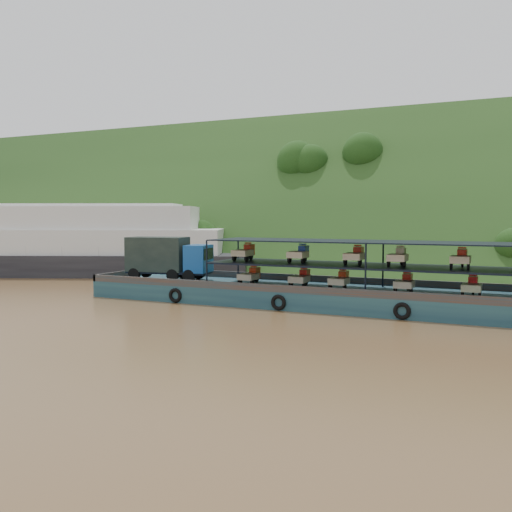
% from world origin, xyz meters
% --- Properties ---
extents(ground, '(160.00, 160.00, 0.00)m').
position_xyz_m(ground, '(0.00, 0.00, 0.00)').
color(ground, brown).
rests_on(ground, ground).
extents(hillside, '(140.00, 39.60, 39.60)m').
position_xyz_m(hillside, '(0.00, 36.00, 0.00)').
color(hillside, '#1A3513').
rests_on(hillside, ground).
extents(cargo_barge, '(35.00, 7.18, 4.56)m').
position_xyz_m(cargo_barge, '(2.85, 1.77, 1.14)').
color(cargo_barge, '#122E40').
rests_on(cargo_barge, ground).
extents(passenger_ferry, '(37.72, 23.21, 7.51)m').
position_xyz_m(passenger_ferry, '(-27.41, 11.45, 3.25)').
color(passenger_ferry, black).
rests_on(passenger_ferry, ground).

